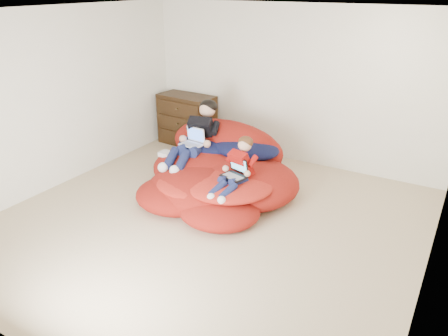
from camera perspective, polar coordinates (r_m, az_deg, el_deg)
room_shell at (r=5.43m, az=-2.13°, el=-5.04°), size 5.10×5.10×2.77m
dresser at (r=8.02m, az=-4.87°, el=6.28°), size 1.05×0.61×0.92m
beanbag_pile at (r=6.25m, az=-0.79°, el=-0.62°), size 2.38×2.30×0.91m
cream_pillow at (r=7.01m, az=-0.12°, el=5.22°), size 0.45×0.29×0.29m
older_boy at (r=6.48m, az=-3.55°, el=4.54°), size 0.45×1.24×0.82m
younger_boy at (r=5.59m, az=1.75°, el=0.24°), size 0.34×0.89×0.63m
laptop_white at (r=6.42m, az=-4.03°, el=3.66°), size 0.35×0.29×0.24m
laptop_black at (r=5.58m, az=1.55°, el=-0.41°), size 0.36×0.35×0.23m
power_adapter at (r=6.56m, az=-7.60°, el=1.86°), size 0.17×0.17×0.06m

